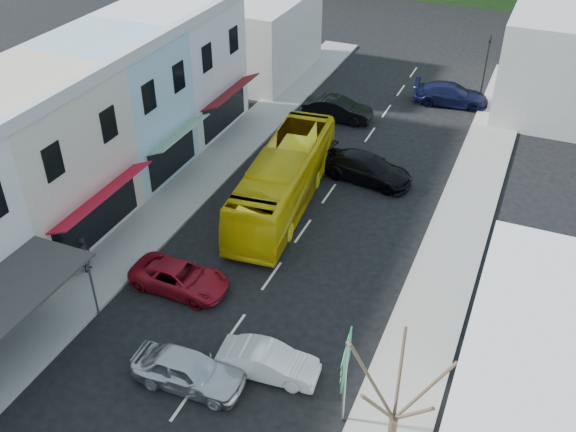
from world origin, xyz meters
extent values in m
plane|color=black|center=(0.00, 0.00, 0.00)|extent=(120.00, 120.00, 0.00)
cube|color=gray|center=(-7.50, 10.00, 0.07)|extent=(3.00, 52.00, 0.15)
cube|color=gray|center=(7.50, 10.00, 0.07)|extent=(3.00, 52.00, 0.15)
cube|color=beige|center=(-12.50, 3.00, 4.00)|extent=(7.00, 8.00, 8.00)
cube|color=#A50D20|center=(-8.40, 3.00, 3.05)|extent=(1.30, 6.80, 0.08)
cube|color=#A8CAD9|center=(-12.50, 10.00, 4.00)|extent=(7.00, 6.00, 8.00)
cube|color=#195926|center=(-8.40, 10.00, 3.05)|extent=(1.30, 5.10, 0.08)
cube|color=silver|center=(-12.50, 16.50, 4.00)|extent=(7.00, 7.00, 8.00)
cube|color=#5D1012|center=(-8.40, 16.50, 3.05)|extent=(1.30, 5.95, 0.08)
cube|color=#B7B2A8|center=(-12.00, 27.00, 3.00)|extent=(8.00, 10.00, 6.00)
cube|color=#B7B2A8|center=(11.00, 30.00, 3.50)|extent=(8.00, 12.00, 7.00)
imported|color=yellow|center=(-1.93, 9.94, 1.55)|extent=(3.66, 11.79, 3.10)
imported|color=silver|center=(-0.24, -3.26, 0.70)|extent=(4.47, 1.97, 1.40)
imported|color=silver|center=(2.38, -1.58, 0.70)|extent=(4.56, 2.25, 1.40)
imported|color=maroon|center=(-3.51, 1.54, 0.70)|extent=(4.62, 1.94, 1.40)
imported|color=black|center=(1.50, 14.29, 0.70)|extent=(4.71, 2.44, 1.40)
imported|color=black|center=(-2.80, 21.31, 0.70)|extent=(4.51, 2.08, 1.40)
imported|color=black|center=(3.91, 26.94, 0.70)|extent=(4.71, 2.43, 1.40)
imported|color=black|center=(-8.18, 0.85, 1.00)|extent=(0.57, 0.69, 1.70)
camera|label=1|loc=(9.94, -17.43, 19.50)|focal=40.00mm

